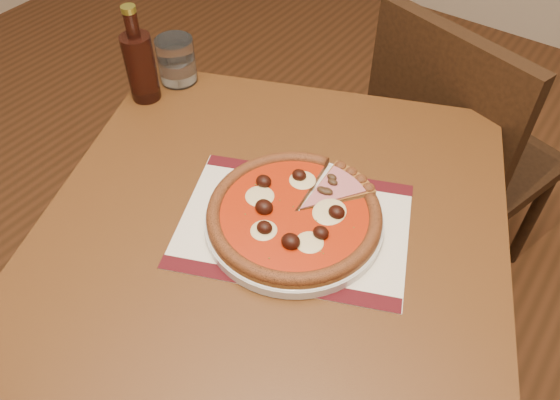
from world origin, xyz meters
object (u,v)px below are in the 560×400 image
Objects in this scene: plate at (294,221)px; pizza at (294,213)px; table at (274,254)px; water_glass at (176,60)px; chair_far at (452,150)px; bottle at (140,64)px.

plate is 0.02m from pizza.
table is 10.31× the size of water_glass.
chair_far is 2.98× the size of pizza.
water_glass is 0.48× the size of bottle.
table is 0.12m from plate.
plate is (0.04, 0.01, 0.11)m from table.
table is 0.49m from bottle.
table is 0.67m from chair_far.
pizza reaches higher than plate.
table is 0.50m from water_glass.
bottle is (-0.55, -0.52, 0.33)m from chair_far.
chair_far is 0.75m from water_glass.
water_glass is (-0.42, 0.22, 0.15)m from table.
plate is 0.49m from bottle.
table is 4.94× the size of bottle.
water_glass is at bearing 81.21° from bottle.
pizza is 0.49m from bottle.
chair_far is at bearing 79.82° from table.
chair_far reaches higher than pizza.
table is 0.14m from pizza.
water_glass is at bearing 155.66° from pizza.
water_glass reaches higher than plate.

